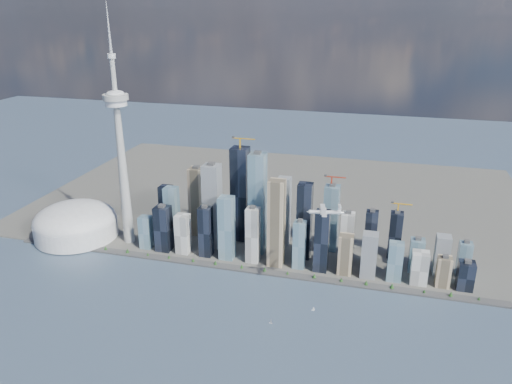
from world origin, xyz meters
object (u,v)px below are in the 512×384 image
(needle_tower, at_px, (121,149))
(dome_stadium, at_px, (76,223))
(airplane, at_px, (325,212))
(sailboat_west, at_px, (271,322))
(sailboat_east, at_px, (313,309))

(needle_tower, xyz_separation_m, dome_stadium, (-140.00, -10.00, -196.40))
(dome_stadium, xyz_separation_m, airplane, (629.91, -132.29, 153.41))
(dome_stadium, relative_size, sailboat_west, 20.39)
(sailboat_east, bearing_deg, airplane, 57.61)
(needle_tower, xyz_separation_m, sailboat_west, (412.10, -234.87, -232.69))
(airplane, bearing_deg, dome_stadium, 157.02)
(needle_tower, height_order, sailboat_west, needle_tower)
(needle_tower, distance_m, sailboat_west, 528.33)
(sailboat_west, xyz_separation_m, sailboat_east, (68.48, 61.39, -0.33))
(sailboat_east, bearing_deg, needle_tower, 144.43)
(airplane, height_order, sailboat_west, airplane)
(needle_tower, relative_size, airplane, 8.06)
(needle_tower, height_order, sailboat_east, needle_tower)
(sailboat_west, bearing_deg, needle_tower, 172.92)
(sailboat_east, bearing_deg, dome_stadium, 149.52)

